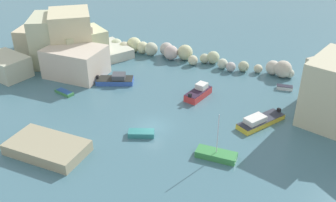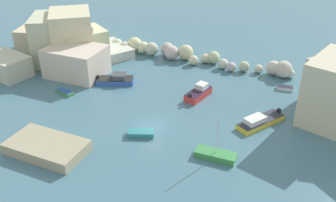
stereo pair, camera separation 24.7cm
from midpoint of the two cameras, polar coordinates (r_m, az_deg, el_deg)
The scene contains 11 objects.
cove_water at distance 48.34m, azimuth -2.54°, elevation -3.86°, with size 160.00×160.00×0.00m, color #436E7D.
cliff_headland_left at distance 68.22m, azimuth -15.37°, elevation 8.12°, with size 21.96×21.52×8.78m.
rock_breakwater at distance 66.40m, azimuth 2.95°, elevation 6.90°, with size 32.89×4.20×2.73m.
stone_dock at distance 45.71m, azimuth -17.72°, elevation -6.62°, with size 8.94×5.02×1.31m, color #9D9677.
moored_boat_0 at distance 46.60m, azimuth -4.17°, elevation -4.85°, with size 3.43×2.42×0.64m.
moored_boat_1 at distance 59.35m, azimuth -7.93°, elevation 3.17°, with size 6.08×4.28×1.53m.
moored_boat_2 at distance 43.23m, azimuth 7.04°, elevation -7.96°, with size 4.54×1.77×5.62m.
moored_boat_3 at distance 49.83m, azimuth 13.38°, elevation -2.91°, with size 5.41×6.89×1.40m.
moored_boat_4 at distance 54.92m, azimuth 4.46°, elevation 1.25°, with size 2.92×5.00×1.85m.
moored_boat_5 at distance 57.85m, azimuth -15.33°, elevation 1.27°, with size 3.21×1.83×0.50m.
moored_boat_6 at distance 59.59m, azimuth 16.89°, elevation 1.94°, with size 2.44×1.28×0.58m.
Camera 1 is at (17.35, -36.57, 26.42)m, focal length 40.85 mm.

